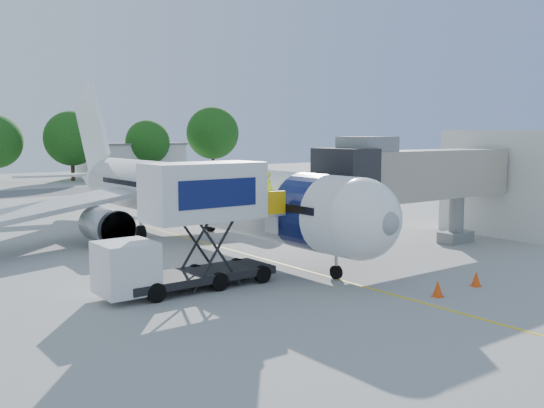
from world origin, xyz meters
TOP-DOWN VIEW (x-y plane):
  - ground at (0.00, 0.00)m, footprint 160.00×160.00m
  - guidance_line at (0.00, 0.00)m, footprint 0.15×70.00m
  - taxiway_strip at (0.00, 42.00)m, footprint 120.00×10.00m
  - aircraft at (0.00, 4.12)m, footprint 34.17×37.73m
  - jet_bridge at (7.99, -7.00)m, footprint 13.90×3.20m
  - terminal_stub at (18.50, -7.00)m, footprint 5.00×8.00m
  - catering_hiloader at (-6.26, -7.00)m, footprint 8.55×2.44m
  - safety_cone_a at (4.03, -14.26)m, footprint 0.43×0.43m
  - safety_cone_b at (1.23, -14.34)m, footprint 0.44×0.44m
  - outbuilding_right at (22.00, 62.00)m, footprint 16.40×7.40m
  - tree_e at (10.79, 57.59)m, footprint 7.89×7.89m
  - tree_f at (23.60, 59.52)m, footprint 7.05×7.05m
  - tree_g at (35.69, 59.43)m, footprint 8.95×8.95m

SIDE VIEW (x-z plane):
  - ground at x=0.00m, z-range 0.00..0.00m
  - taxiway_strip at x=0.00m, z-range 0.00..0.01m
  - guidance_line at x=0.00m, z-range 0.00..0.01m
  - safety_cone_a at x=4.03m, z-range -0.01..0.67m
  - safety_cone_b at x=1.23m, z-range -0.01..0.69m
  - outbuilding_right at x=22.00m, z-range 0.01..5.31m
  - catering_hiloader at x=-6.26m, z-range 0.01..5.51m
  - aircraft at x=0.00m, z-range -2.73..8.62m
  - terminal_stub at x=18.50m, z-range 0.00..7.00m
  - jet_bridge at x=7.99m, z-range 1.04..7.64m
  - tree_f at x=23.60m, z-range 0.96..9.94m
  - tree_e at x=10.79m, z-range 1.08..11.14m
  - tree_g at x=35.69m, z-range 1.22..12.63m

